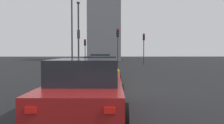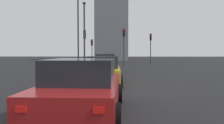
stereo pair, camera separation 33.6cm
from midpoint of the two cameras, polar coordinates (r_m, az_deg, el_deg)
ground_plane at (r=10.90m, az=6.54°, el=-7.01°), size 160.00×160.00×0.20m
car_grey_right_lead at (r=19.61m, az=-1.14°, el=-0.32°), size 4.62×2.06×1.54m
car_yellow_right_second at (r=11.97m, az=-1.51°, el=-2.19°), size 4.59×2.03×1.49m
car_red_right_third at (r=6.20m, az=-5.72°, el=-6.42°), size 4.61×2.18×1.51m
traffic_light_near_left at (r=31.66m, az=9.86°, el=4.82°), size 0.32×0.30×4.21m
traffic_light_near_right at (r=33.79m, az=-4.74°, el=3.94°), size 0.33×0.30×3.57m
traffic_light_far_left at (r=26.40m, az=3.33°, el=5.56°), size 0.33×0.30×4.36m
traffic_light_far_right at (r=24.55m, az=-6.43°, el=5.25°), size 0.33×0.30×4.03m
street_lamp_kerbside at (r=25.29m, az=-8.04°, el=10.43°), size 0.56×0.36×9.07m
street_lamp_far at (r=23.31m, az=-6.47°, el=8.10°), size 0.56×0.36×6.71m
building_facade_left at (r=50.67m, az=0.20°, el=9.77°), size 13.03×6.48×16.30m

